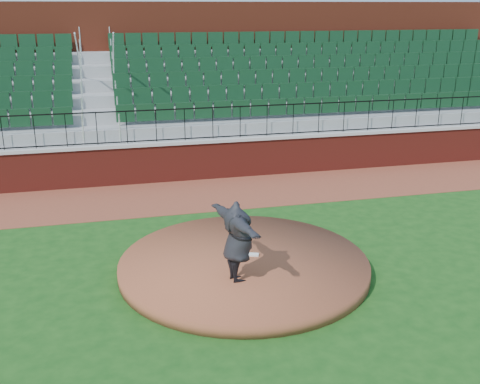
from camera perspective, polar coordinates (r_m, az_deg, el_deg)
name	(u,v)px	position (r m, az deg, el deg)	size (l,w,h in m)	color
ground	(257,272)	(12.13, 1.69, -8.02)	(90.00, 90.00, 0.00)	#164313
warning_track	(209,193)	(17.01, -3.11, -0.13)	(34.00, 3.20, 0.01)	brown
field_wall	(200,161)	(18.35, -4.08, 3.17)	(34.00, 0.35, 1.20)	maroon
wall_cap	(199,141)	(18.19, -4.12, 5.14)	(34.00, 0.45, 0.10)	#B7B7B7
wall_railing	(199,124)	(18.07, -4.16, 6.84)	(34.00, 0.05, 1.00)	black
seating_stands	(186,95)	(20.64, -5.49, 9.65)	(34.00, 5.10, 4.60)	gray
concourse_wall	(175,74)	(23.33, -6.56, 11.72)	(34.00, 0.50, 5.50)	maroon
pitchers_mound	(244,265)	(12.12, 0.39, -7.36)	(5.27, 5.27, 0.25)	brown
pitching_rubber	(246,254)	(12.28, 0.61, -6.28)	(0.54, 0.14, 0.04)	white
pitcher	(238,241)	(10.89, -0.24, -4.98)	(2.02, 0.55, 1.64)	black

